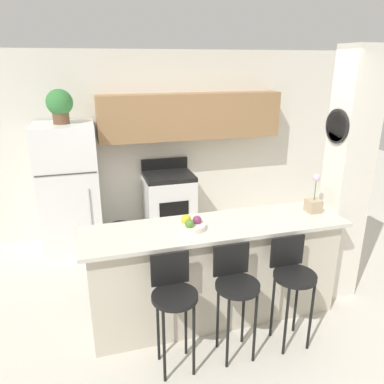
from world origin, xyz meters
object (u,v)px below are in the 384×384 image
at_px(refrigerator, 69,189).
at_px(bar_stool_left, 174,296).
at_px(potted_plant_on_fridge, 60,105).
at_px(orchid_vase, 314,202).
at_px(bar_stool_mid, 236,286).
at_px(fruit_bowl, 191,225).
at_px(bar_stool_right, 292,276).
at_px(trash_bin, 121,238).
at_px(stove_range, 169,204).

height_order(refrigerator, bar_stool_left, refrigerator).
xyz_separation_m(potted_plant_on_fridge, orchid_vase, (2.36, -1.85, -0.82)).
distance_m(refrigerator, orchid_vase, 3.01).
relative_size(bar_stool_mid, orchid_vase, 2.54).
bearing_deg(fruit_bowl, bar_stool_right, -31.67).
relative_size(bar_stool_right, trash_bin, 2.58).
distance_m(bar_stool_right, fruit_bowl, 0.98).
xyz_separation_m(bar_stool_right, potted_plant_on_fridge, (-1.85, 2.38, 1.25)).
bearing_deg(fruit_bowl, bar_stool_mid, -62.61).
xyz_separation_m(stove_range, fruit_bowl, (-0.24, -1.99, 0.57)).
bearing_deg(stove_range, bar_stool_mid, -89.94).
xyz_separation_m(potted_plant_on_fridge, fruit_bowl, (1.09, -1.91, -0.87)).
height_order(bar_stool_right, potted_plant_on_fridge, potted_plant_on_fridge).
bearing_deg(stove_range, bar_stool_left, -101.94).
bearing_deg(bar_stool_left, stove_range, 78.06).
distance_m(stove_range, bar_stool_left, 2.52).
bearing_deg(refrigerator, fruit_bowl, -60.36).
bearing_deg(refrigerator, stove_range, 3.39).
bearing_deg(bar_stool_left, bar_stool_mid, 0.00).
xyz_separation_m(stove_range, potted_plant_on_fridge, (-1.33, -0.08, 1.45)).
bearing_deg(bar_stool_left, refrigerator, 108.75).
relative_size(orchid_vase, trash_bin, 1.02).
xyz_separation_m(bar_stool_left, bar_stool_right, (1.05, 0.00, 0.00)).
distance_m(bar_stool_mid, fruit_bowl, 0.65).
relative_size(orchid_vase, fruit_bowl, 1.51).
bearing_deg(orchid_vase, bar_stool_mid, -152.76).
height_order(bar_stool_left, potted_plant_on_fridge, potted_plant_on_fridge).
bearing_deg(bar_stool_left, potted_plant_on_fridge, 108.75).
bearing_deg(orchid_vase, bar_stool_left, -161.17).
height_order(refrigerator, bar_stool_mid, refrigerator).
height_order(bar_stool_right, fruit_bowl, fruit_bowl).
relative_size(bar_stool_right, potted_plant_on_fridge, 2.39).
bearing_deg(stove_range, potted_plant_on_fridge, -176.61).
height_order(bar_stool_left, fruit_bowl, fruit_bowl).
bearing_deg(bar_stool_mid, refrigerator, 119.20).
bearing_deg(refrigerator, bar_stool_right, -52.10).
distance_m(stove_range, orchid_vase, 2.28).
xyz_separation_m(bar_stool_mid, orchid_vase, (1.03, 0.53, 0.43)).
bearing_deg(orchid_vase, trash_bin, 137.93).
bearing_deg(trash_bin, fruit_bowl, -73.28).
distance_m(bar_stool_mid, bar_stool_right, 0.52).
xyz_separation_m(stove_range, bar_stool_mid, (0.00, -2.46, 0.20)).
bearing_deg(bar_stool_mid, bar_stool_left, 180.00).
xyz_separation_m(fruit_bowl, trash_bin, (-0.50, 1.65, -0.84)).
xyz_separation_m(stove_range, bar_stool_right, (0.53, -2.46, 0.20)).
relative_size(stove_range, fruit_bowl, 4.18).
xyz_separation_m(refrigerator, bar_stool_right, (1.85, -2.38, -0.18)).
distance_m(refrigerator, stove_range, 1.38).
distance_m(bar_stool_mid, orchid_vase, 1.23).
bearing_deg(trash_bin, orchid_vase, -42.07).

